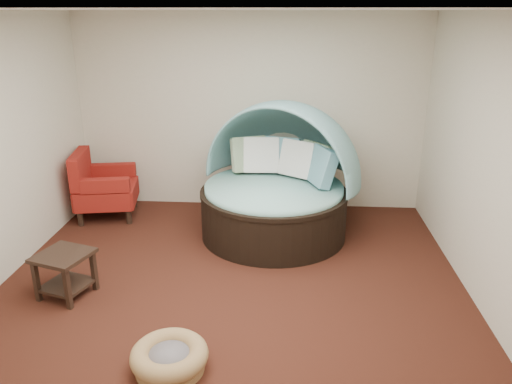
# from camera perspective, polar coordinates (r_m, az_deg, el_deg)

# --- Properties ---
(floor) EXTENTS (5.00, 5.00, 0.00)m
(floor) POSITION_cam_1_polar(r_m,az_deg,el_deg) (5.43, -2.85, -10.94)
(floor) COLOR #401C12
(floor) RESTS_ON ground
(wall_back) EXTENTS (5.00, 0.00, 5.00)m
(wall_back) POSITION_cam_1_polar(r_m,az_deg,el_deg) (7.28, -0.73, 8.98)
(wall_back) COLOR beige
(wall_back) RESTS_ON floor
(wall_front) EXTENTS (5.00, 0.00, 5.00)m
(wall_front) POSITION_cam_1_polar(r_m,az_deg,el_deg) (2.60, -9.93, -12.57)
(wall_front) COLOR beige
(wall_front) RESTS_ON floor
(wall_right) EXTENTS (0.00, 5.00, 5.00)m
(wall_right) POSITION_cam_1_polar(r_m,az_deg,el_deg) (5.19, 25.45, 2.50)
(wall_right) COLOR beige
(wall_right) RESTS_ON floor
(ceiling) EXTENTS (5.00, 5.00, 0.00)m
(ceiling) POSITION_cam_1_polar(r_m,az_deg,el_deg) (4.66, -3.47, 20.09)
(ceiling) COLOR white
(ceiling) RESTS_ON wall_back
(canopy_daybed) EXTENTS (2.53, 2.50, 1.74)m
(canopy_daybed) POSITION_cam_1_polar(r_m,az_deg,el_deg) (6.44, 2.53, 2.05)
(canopy_daybed) COLOR black
(canopy_daybed) RESTS_ON floor
(pet_basket) EXTENTS (0.77, 0.77, 0.22)m
(pet_basket) POSITION_cam_1_polar(r_m,az_deg,el_deg) (4.36, -9.85, -18.16)
(pet_basket) COLOR olive
(pet_basket) RESTS_ON floor
(red_armchair) EXTENTS (0.95, 0.95, 0.96)m
(red_armchair) POSITION_cam_1_polar(r_m,az_deg,el_deg) (7.40, -17.21, 0.57)
(red_armchair) COLOR black
(red_armchair) RESTS_ON floor
(side_table) EXTENTS (0.62, 0.62, 0.48)m
(side_table) POSITION_cam_1_polar(r_m,az_deg,el_deg) (5.52, -21.02, -8.17)
(side_table) COLOR black
(side_table) RESTS_ON floor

